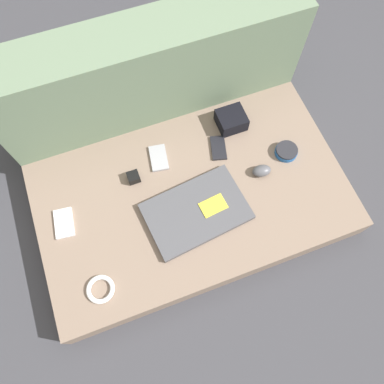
{
  "coord_description": "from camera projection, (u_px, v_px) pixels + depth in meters",
  "views": [
    {
      "loc": [
        -0.18,
        -0.48,
        1.36
      ],
      "look_at": [
        0.0,
        0.0,
        0.13
      ],
      "focal_mm": 35.0,
      "sensor_mm": 36.0,
      "label": 1
    }
  ],
  "objects": [
    {
      "name": "phone_black",
      "position": [
        64.0,
        223.0,
        1.3
      ],
      "size": [
        0.08,
        0.11,
        0.01
      ],
      "rotation": [
        0.0,
        0.0,
        -0.12
      ],
      "color": "silver",
      "rests_on": "couch_seat"
    },
    {
      "name": "phone_small",
      "position": [
        218.0,
        148.0,
        1.42
      ],
      "size": [
        0.08,
        0.11,
        0.01
      ],
      "rotation": [
        0.0,
        0.0,
        -0.26
      ],
      "color": "black",
      "rests_on": "couch_seat"
    },
    {
      "name": "computer_mouse",
      "position": [
        262.0,
        171.0,
        1.36
      ],
      "size": [
        0.08,
        0.06,
        0.04
      ],
      "rotation": [
        0.0,
        0.0,
        -0.15
      ],
      "color": "#4C4C51",
      "rests_on": "couch_seat"
    },
    {
      "name": "speaker_puck",
      "position": [
        286.0,
        151.0,
        1.4
      ],
      "size": [
        0.08,
        0.08,
        0.03
      ],
      "color": "#1E569E",
      "rests_on": "couch_seat"
    },
    {
      "name": "laptop",
      "position": [
        196.0,
        211.0,
        1.31
      ],
      "size": [
        0.37,
        0.26,
        0.03
      ],
      "rotation": [
        0.0,
        0.0,
        0.11
      ],
      "color": "#47474C",
      "rests_on": "couch_seat"
    },
    {
      "name": "cable_coil",
      "position": [
        100.0,
        289.0,
        1.21
      ],
      "size": [
        0.09,
        0.09,
        0.02
      ],
      "color": "white",
      "rests_on": "couch_seat"
    },
    {
      "name": "ground_plane",
      "position": [
        192.0,
        205.0,
        1.45
      ],
      "size": [
        8.0,
        8.0,
        0.0
      ],
      "primitive_type": "plane",
      "color": "#38383D"
    },
    {
      "name": "couch_backrest",
      "position": [
        152.0,
        81.0,
        1.38
      ],
      "size": [
        1.11,
        0.2,
        0.48
      ],
      "color": "#60755B",
      "rests_on": "ground_plane"
    },
    {
      "name": "camera_pouch",
      "position": [
        231.0,
        120.0,
        1.43
      ],
      "size": [
        0.11,
        0.1,
        0.06
      ],
      "color": "black",
      "rests_on": "couch_seat"
    },
    {
      "name": "phone_silver",
      "position": [
        159.0,
        158.0,
        1.4
      ],
      "size": [
        0.08,
        0.11,
        0.01
      ],
      "rotation": [
        0.0,
        0.0,
        -0.15
      ],
      "color": "#99999E",
      "rests_on": "couch_seat"
    },
    {
      "name": "couch_seat",
      "position": [
        192.0,
        200.0,
        1.4
      ],
      "size": [
        1.11,
        0.66,
        0.11
      ],
      "color": "#7A6656",
      "rests_on": "ground_plane"
    },
    {
      "name": "charger_brick",
      "position": [
        134.0,
        177.0,
        1.36
      ],
      "size": [
        0.04,
        0.04,
        0.03
      ],
      "color": "black",
      "rests_on": "couch_seat"
    }
  ]
}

